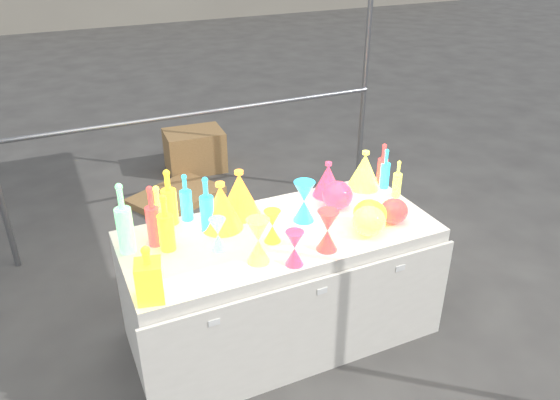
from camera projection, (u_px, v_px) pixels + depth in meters
name	position (u px, v px, depth m)	size (l,w,h in m)	color
ground	(280.00, 331.00, 3.49)	(80.00, 80.00, 0.00)	#5B5954
display_table	(281.00, 284.00, 3.30)	(1.84, 0.83, 0.75)	white
cardboard_box_closed	(195.00, 150.00, 5.57)	(0.57, 0.42, 0.42)	#A67B4B
cardboard_box_flat	(176.00, 196.00, 5.06)	(0.78, 0.55, 0.07)	#A67B4B
bottle_0	(169.00, 197.00, 3.14)	(0.09, 0.09, 0.34)	red
bottle_1	(186.00, 197.00, 3.18)	(0.07, 0.07, 0.30)	#1D981B
bottle_2	(153.00, 216.00, 2.93)	(0.08, 0.08, 0.36)	orange
bottle_4	(159.00, 214.00, 2.96)	(0.08, 0.08, 0.34)	#136578
bottle_5	(124.00, 218.00, 2.85)	(0.09, 0.09, 0.41)	#CA28A0
bottle_6	(166.00, 223.00, 2.89)	(0.09, 0.09, 0.33)	red
bottle_7	(207.00, 204.00, 3.06)	(0.08, 0.08, 0.34)	#1D981B
decanter_0	(149.00, 273.00, 2.52)	(0.12, 0.12, 0.29)	red
hourglass_0	(328.00, 231.00, 2.91)	(0.12, 0.12, 0.23)	orange
hourglass_1	(295.00, 248.00, 2.79)	(0.10, 0.10, 0.19)	#1B28A0
hourglass_2	(258.00, 241.00, 2.81)	(0.12, 0.12, 0.25)	#136578
hourglass_3	(218.00, 234.00, 2.92)	(0.09, 0.09, 0.19)	#CA28A0
hourglass_4	(272.00, 226.00, 3.00)	(0.10, 0.10, 0.19)	red
hourglass_5	(304.00, 201.00, 3.18)	(0.13, 0.13, 0.25)	#1D981B
globe_0	(369.00, 216.00, 3.13)	(0.19, 0.19, 0.16)	red
globe_1	(369.00, 222.00, 3.07)	(0.19, 0.19, 0.15)	#136578
globe_2	(394.00, 212.00, 3.20)	(0.16, 0.16, 0.13)	orange
globe_3	(338.00, 196.00, 3.35)	(0.19, 0.19, 0.15)	#1B28A0
lampshade_0	(221.00, 205.00, 3.10)	(0.25, 0.25, 0.29)	#BFD62D
lampshade_1	(240.00, 193.00, 3.24)	(0.25, 0.25, 0.29)	#BFD62D
lampshade_2	(328.00, 179.00, 3.48)	(0.19, 0.19, 0.23)	#1B28A0
lampshade_3	(365.00, 169.00, 3.57)	(0.22, 0.22, 0.26)	#136578
bottle_8	(385.00, 169.00, 3.56)	(0.06, 0.06, 0.28)	#1D981B
bottle_9	(383.00, 165.00, 3.58)	(0.07, 0.07, 0.30)	orange
bottle_11	(398.00, 179.00, 3.46)	(0.06, 0.06, 0.25)	#136578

